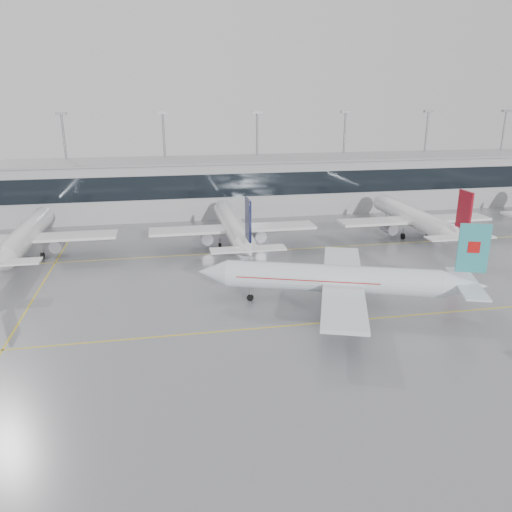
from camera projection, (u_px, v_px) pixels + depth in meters
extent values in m
plane|color=gray|center=(275.00, 327.00, 58.76)|extent=(320.00, 320.00, 0.00)
cube|color=gold|center=(275.00, 327.00, 58.76)|extent=(120.00, 0.25, 0.01)
cube|color=gold|center=(237.00, 252.00, 86.82)|extent=(120.00, 0.25, 0.01)
cube|color=gold|center=(34.00, 297.00, 67.42)|extent=(0.25, 60.00, 0.01)
cube|color=#9F9FA3|center=(215.00, 187.00, 114.91)|extent=(180.00, 15.00, 12.00)
cube|color=black|center=(219.00, 186.00, 107.39)|extent=(180.00, 0.20, 5.00)
cube|color=gray|center=(215.00, 160.00, 113.01)|extent=(182.00, 16.00, 0.40)
cylinder|color=gray|center=(67.00, 165.00, 113.09)|extent=(0.50, 0.50, 22.00)
cube|color=gray|center=(61.00, 113.00, 109.63)|extent=(2.40, 1.00, 0.60)
cylinder|color=gray|center=(165.00, 163.00, 117.02)|extent=(0.50, 0.50, 22.00)
cube|color=gray|center=(163.00, 113.00, 113.57)|extent=(2.40, 1.00, 0.60)
cylinder|color=gray|center=(257.00, 161.00, 120.96)|extent=(0.50, 0.50, 22.00)
cube|color=gray|center=(257.00, 112.00, 117.51)|extent=(2.40, 1.00, 0.60)
cylinder|color=gray|center=(343.00, 159.00, 124.90)|extent=(0.50, 0.50, 22.00)
cube|color=gray|center=(346.00, 112.00, 121.44)|extent=(2.40, 1.00, 0.60)
cylinder|color=gray|center=(424.00, 157.00, 128.83)|extent=(0.50, 0.50, 22.00)
cube|color=gray|center=(429.00, 111.00, 125.38)|extent=(2.40, 1.00, 0.60)
cylinder|color=gray|center=(500.00, 155.00, 132.77)|extent=(0.50, 0.50, 22.00)
cube|color=gray|center=(507.00, 111.00, 129.32)|extent=(2.40, 1.00, 0.60)
cylinder|color=silver|center=(331.00, 278.00, 63.62)|extent=(26.61, 12.31, 3.54)
cone|color=silver|center=(213.00, 272.00, 65.82)|extent=(4.95, 4.67, 3.54)
cone|color=silver|center=(465.00, 285.00, 61.30)|extent=(6.46, 5.20, 3.54)
cube|color=silver|center=(343.00, 282.00, 63.53)|extent=(14.44, 29.22, 0.45)
cube|color=silver|center=(467.00, 283.00, 61.18)|extent=(6.38, 11.53, 0.25)
cube|color=teal|center=(473.00, 248.00, 59.78)|extent=(3.51, 1.53, 6.03)
cylinder|color=gray|center=(339.00, 308.00, 59.54)|extent=(4.09, 3.18, 2.10)
cylinder|color=gray|center=(338.00, 280.00, 68.58)|extent=(4.09, 3.18, 2.10)
cylinder|color=gray|center=(250.00, 292.00, 65.89)|extent=(0.20, 0.20, 1.53)
cylinder|color=black|center=(250.00, 298.00, 66.12)|extent=(0.95, 0.58, 0.90)
cylinder|color=gray|center=(350.00, 305.00, 61.56)|extent=(0.24, 0.24, 1.53)
cylinder|color=black|center=(350.00, 311.00, 61.79)|extent=(1.19, 0.79, 1.10)
cylinder|color=gray|center=(349.00, 290.00, 66.45)|extent=(0.24, 0.24, 1.53)
cylinder|color=black|center=(349.00, 295.00, 66.69)|extent=(1.19, 0.79, 1.10)
cube|color=#B70F0F|center=(474.00, 247.00, 59.72)|extent=(1.47, 0.89, 1.40)
cube|color=#B70F0F|center=(308.00, 276.00, 63.98)|extent=(18.16, 9.36, 0.12)
cylinder|color=white|center=(27.00, 234.00, 84.07)|extent=(3.59, 27.36, 3.59)
cone|color=white|center=(46.00, 213.00, 98.73)|extent=(3.59, 4.00, 3.59)
cube|color=white|center=(25.00, 238.00, 82.79)|extent=(29.64, 5.00, 0.45)
cylinder|color=gray|center=(57.00, 245.00, 84.57)|extent=(2.10, 3.60, 2.10)
cylinder|color=gray|center=(42.00, 232.00, 94.84)|extent=(0.20, 0.20, 1.56)
cylinder|color=black|center=(43.00, 236.00, 95.08)|extent=(0.30, 0.90, 0.90)
cylinder|color=gray|center=(8.00, 253.00, 82.02)|extent=(0.24, 0.24, 1.56)
cylinder|color=black|center=(9.00, 257.00, 82.26)|extent=(0.45, 1.10, 1.10)
cylinder|color=gray|center=(42.00, 251.00, 82.95)|extent=(0.24, 0.24, 1.56)
cylinder|color=black|center=(43.00, 256.00, 83.19)|extent=(0.45, 1.10, 1.10)
cylinder|color=white|center=(232.00, 224.00, 90.33)|extent=(3.59, 27.36, 3.59)
cone|color=white|center=(222.00, 206.00, 105.00)|extent=(3.59, 4.00, 3.59)
cone|color=white|center=(248.00, 251.00, 74.92)|extent=(3.59, 5.60, 3.59)
cube|color=white|center=(233.00, 228.00, 89.05)|extent=(29.64, 5.00, 0.45)
cube|color=white|center=(248.00, 249.00, 74.64)|extent=(11.40, 2.80, 0.25)
cube|color=black|center=(248.00, 220.00, 73.06)|extent=(0.35, 3.60, 6.12)
cylinder|color=gray|center=(207.00, 237.00, 89.12)|extent=(2.10, 3.60, 2.10)
cylinder|color=gray|center=(259.00, 234.00, 90.84)|extent=(2.10, 3.60, 2.10)
cylinder|color=gray|center=(225.00, 224.00, 101.11)|extent=(0.20, 0.20, 1.56)
cylinder|color=black|center=(225.00, 228.00, 101.34)|extent=(0.30, 0.90, 0.90)
cylinder|color=gray|center=(220.00, 242.00, 88.28)|extent=(0.24, 0.24, 1.56)
cylinder|color=black|center=(220.00, 246.00, 88.52)|extent=(0.45, 1.10, 1.10)
cylinder|color=gray|center=(249.00, 240.00, 89.22)|extent=(0.24, 0.24, 1.56)
cylinder|color=black|center=(249.00, 244.00, 89.45)|extent=(0.45, 1.10, 1.10)
cylinder|color=white|center=(411.00, 216.00, 96.60)|extent=(3.59, 27.36, 3.59)
cone|color=white|center=(377.00, 200.00, 111.26)|extent=(3.59, 4.00, 3.59)
cone|color=white|center=(459.00, 239.00, 81.18)|extent=(3.59, 5.60, 3.59)
cube|color=white|center=(414.00, 220.00, 95.31)|extent=(29.64, 5.00, 0.45)
cube|color=white|center=(460.00, 237.00, 80.90)|extent=(11.40, 2.80, 0.25)
cube|color=maroon|center=(464.00, 210.00, 79.33)|extent=(0.35, 3.60, 6.12)
cylinder|color=gray|center=(389.00, 228.00, 95.38)|extent=(2.10, 3.60, 2.10)
cylinder|color=gray|center=(435.00, 226.00, 97.10)|extent=(2.10, 3.60, 2.10)
cylinder|color=gray|center=(386.00, 216.00, 107.37)|extent=(0.20, 0.20, 1.56)
cylinder|color=black|center=(386.00, 220.00, 107.61)|extent=(0.30, 0.90, 0.90)
cylinder|color=gray|center=(403.00, 232.00, 94.55)|extent=(0.24, 0.24, 1.56)
cylinder|color=black|center=(403.00, 236.00, 94.79)|extent=(0.45, 1.10, 1.10)
cylinder|color=gray|center=(428.00, 231.00, 95.48)|extent=(0.24, 0.24, 1.56)
cylinder|color=black|center=(428.00, 235.00, 95.72)|extent=(0.45, 1.10, 1.10)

